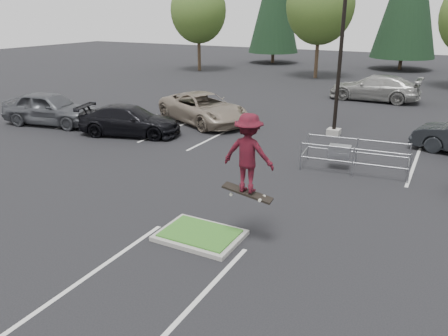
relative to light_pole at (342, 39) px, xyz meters
The scene contains 12 objects.
ground 12.85m from the light_pole, 92.39° to the right, with size 120.00×120.00×0.00m, color black.
grass_median 12.82m from the light_pole, 92.39° to the right, with size 2.20×1.60×0.16m.
stall_lines 7.74m from the light_pole, 107.24° to the right, with size 22.62×17.60×0.01m.
light_pole is the anchor object (origin of this frame).
decid_a 25.86m from the light_pole, 135.75° to the left, with size 5.44×5.44×8.91m.
decid_b 19.70m from the light_pole, 109.35° to the left, with size 5.89×5.89×9.64m.
cart_corral 6.33m from the light_pole, 71.86° to the right, with size 4.03×1.80×1.11m.
skateboarder 11.81m from the light_pole, 86.55° to the right, with size 1.34×0.83×2.22m.
car_l_tan 7.98m from the light_pole, behind, with size 2.67×5.79×1.61m, color gray.
car_l_black 10.80m from the light_pole, 152.38° to the right, with size 2.02×4.97×1.44m, color black.
car_l_grey 15.31m from the light_pole, 160.34° to the right, with size 2.07×5.13×1.75m, color #45474C.
car_far_silver 10.66m from the light_pole, 89.33° to the left, with size 2.40×5.90×1.71m, color #979792.
Camera 1 is at (5.46, -8.93, 5.77)m, focal length 35.00 mm.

